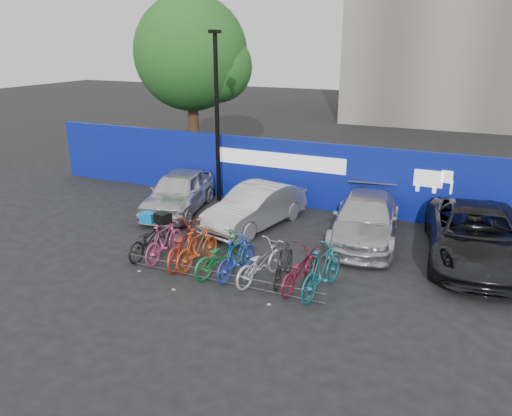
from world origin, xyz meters
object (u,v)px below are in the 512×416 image
Objects in this scene: car_2 at (365,219)px; bike_1 at (164,241)px; bike_6 at (260,263)px; bike_7 at (283,262)px; bike_3 at (198,248)px; bike_4 at (220,255)px; bike_rack at (218,276)px; car_1 at (255,207)px; bike_2 at (182,244)px; bike_0 at (149,239)px; bike_8 at (299,270)px; tree at (196,56)px; lamppost at (217,113)px; bike_9 at (322,270)px; car_0 at (179,192)px; bike_5 at (236,257)px; car_3 at (476,235)px.

car_2 is 2.58× the size of bike_1.
car_2 reaches higher than bike_6.
bike_6 is at bearing 15.19° from bike_7.
bike_3 is 0.75m from bike_4.
bike_7 is (1.47, 0.73, 0.36)m from bike_rack.
car_1 is at bearing 100.99° from bike_rack.
bike_2 is (-4.15, -3.70, -0.12)m from car_2.
bike_7 is (-1.24, -3.63, -0.15)m from car_2.
bike_0 reaches higher than bike_8.
bike_6 is (2.94, -0.11, -0.04)m from bike_1.
bike_4 is at bearing -67.70° from car_1.
tree is 11.75m from bike_0.
bike_6 is (4.13, -5.47, -2.77)m from lamppost.
car_2 is at bearing -148.80° from bike_2.
bike_9 reaches higher than bike_0.
bike_0 reaches higher than bike_rack.
bike_4 is at bearing 8.98° from bike_9.
bike_6 reaches higher than bike_8.
car_0 reaches higher than bike_rack.
car_2 is 5.23m from bike_3.
bike_rack is 3.17× the size of bike_5.
tree is at bearing -72.44° from bike_2.
bike_2 is at bearing -162.37° from car_3.
bike_4 is (0.74, -0.10, -0.03)m from bike_3.
bike_6 is (0.93, 0.53, 0.34)m from bike_rack.
bike_3 reaches higher than bike_8.
bike_6 is at bearing 166.37° from bike_2.
bike_9 is at bearing -179.76° from bike_8.
bike_7 is at bearing -158.02° from bike_4.
car_1 is at bearing -60.87° from bike_7.
tree is 14.83m from car_3.
bike_7 is (2.24, -3.27, -0.15)m from car_1.
bike_rack is (6.77, -10.66, -4.91)m from tree.
bike_7 is at bearing -8.78° from bike_8.
bike_3 is at bearing 11.40° from bike_6.
car_3 is at bearing 35.08° from bike_rack.
car_1 is 3.64m from bike_5.
bike_1 is 3.95m from bike_8.
bike_4 and bike_6 have the same top height.
car_0 is 2.37× the size of bike_8.
car_3 reaches higher than bike_3.
bike_4 is (0.57, -3.47, -0.17)m from car_1.
bike_8 is (0.47, -0.14, -0.05)m from bike_7.
bike_8 is (2.14, 0.06, -0.03)m from bike_4.
tree reaches higher than car_3.
car_1 is at bearing -111.78° from bike_2.
bike_5 is (3.46, -5.48, -2.74)m from lamppost.
bike_5 is 0.99× the size of bike_8.
car_1 is 3.50m from car_2.
bike_3 is (1.07, -0.02, -0.01)m from bike_1.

